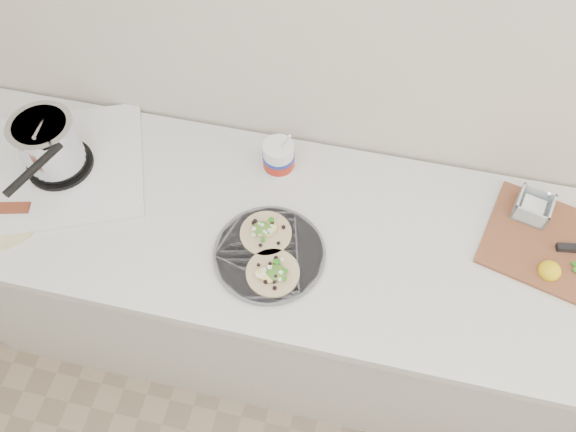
% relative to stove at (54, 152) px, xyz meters
% --- Properties ---
extents(counter, '(2.44, 0.66, 0.90)m').
position_rel_stove_xyz_m(counter, '(0.80, -0.04, -0.53)').
color(counter, silver).
rests_on(counter, ground).
extents(stove, '(0.62, 0.60, 0.24)m').
position_rel_stove_xyz_m(stove, '(0.00, 0.00, 0.00)').
color(stove, silver).
rests_on(stove, counter).
extents(taco_plate, '(0.31, 0.31, 0.04)m').
position_rel_stove_xyz_m(taco_plate, '(0.69, -0.15, -0.06)').
color(taco_plate, '#57565D').
rests_on(taco_plate, counter).
extents(tub, '(0.10, 0.10, 0.21)m').
position_rel_stove_xyz_m(tub, '(0.65, 0.14, -0.01)').
color(tub, white).
rests_on(tub, counter).
extents(cutboard, '(0.50, 0.40, 0.07)m').
position_rel_stove_xyz_m(cutboard, '(1.48, 0.05, -0.06)').
color(cutboard, brown).
rests_on(cutboard, counter).
extents(bacon_plate, '(0.27, 0.27, 0.02)m').
position_rel_stove_xyz_m(bacon_plate, '(-0.10, -0.19, -0.07)').
color(bacon_plate, '#C9C087').
rests_on(bacon_plate, counter).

